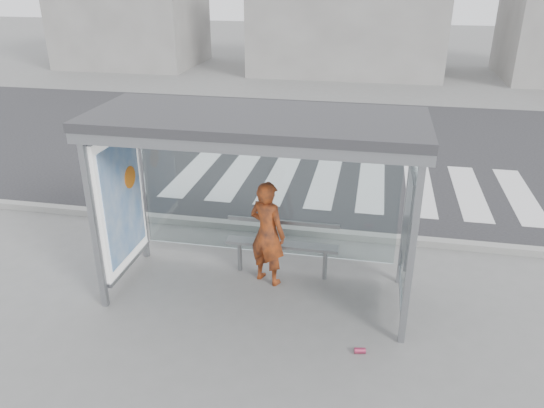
{
  "coord_description": "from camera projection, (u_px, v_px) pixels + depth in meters",
  "views": [
    {
      "loc": [
        1.45,
        -6.27,
        4.3
      ],
      "look_at": [
        0.17,
        0.2,
        1.33
      ],
      "focal_mm": 35.0,
      "sensor_mm": 36.0,
      "label": 1
    }
  ],
  "objects": [
    {
      "name": "ground",
      "position": [
        258.0,
        293.0,
        7.63
      ],
      "size": [
        80.0,
        80.0,
        0.0
      ],
      "primitive_type": "plane",
      "color": "slate",
      "rests_on": "ground"
    },
    {
      "name": "road",
      "position": [
        316.0,
        145.0,
        13.89
      ],
      "size": [
        30.0,
        10.0,
        0.01
      ],
      "primitive_type": "cube",
      "color": "#232325",
      "rests_on": "ground"
    },
    {
      "name": "curb",
      "position": [
        282.0,
        229.0,
        9.35
      ],
      "size": [
        30.0,
        0.18,
        0.12
      ],
      "primitive_type": "cube",
      "color": "gray",
      "rests_on": "ground"
    },
    {
      "name": "crosswalk",
      "position": [
        348.0,
        183.0,
        11.48
      ],
      "size": [
        7.55,
        3.0,
        0.0
      ],
      "color": "silver",
      "rests_on": "ground"
    },
    {
      "name": "bus_shelter",
      "position": [
        229.0,
        160.0,
        6.93
      ],
      "size": [
        4.25,
        1.65,
        2.62
      ],
      "color": "gray",
      "rests_on": "ground"
    },
    {
      "name": "building_center",
      "position": [
        349.0,
        12.0,
        22.7
      ],
      "size": [
        8.0,
        5.0,
        5.0
      ],
      "primitive_type": "cube",
      "color": "slate",
      "rests_on": "ground"
    },
    {
      "name": "person",
      "position": [
        267.0,
        233.0,
        7.61
      ],
      "size": [
        0.68,
        0.58,
        1.59
      ],
      "primitive_type": "imported",
      "rotation": [
        0.0,
        0.0,
        2.72
      ],
      "color": "#C66F12",
      "rests_on": "ground"
    },
    {
      "name": "bench",
      "position": [
        282.0,
        244.0,
        7.89
      ],
      "size": [
        1.68,
        0.21,
        0.87
      ],
      "color": "slate",
      "rests_on": "ground"
    },
    {
      "name": "soda_can",
      "position": [
        360.0,
        351.0,
        6.43
      ],
      "size": [
        0.15,
        0.1,
        0.07
      ],
      "primitive_type": "cylinder",
      "rotation": [
        0.0,
        1.57,
        0.18
      ],
      "color": "#C2395E",
      "rests_on": "ground"
    }
  ]
}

